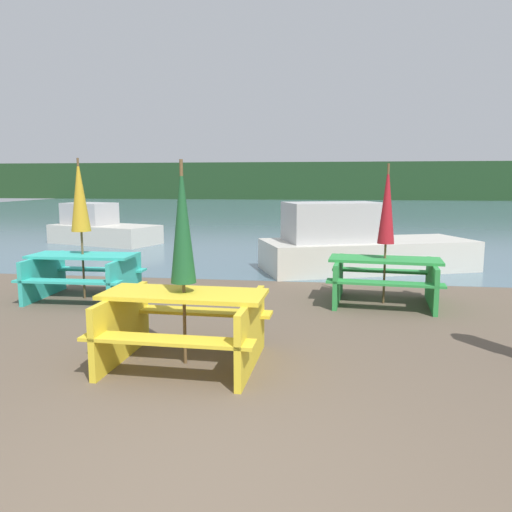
{
  "coord_description": "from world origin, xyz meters",
  "views": [
    {
      "loc": [
        0.84,
        -2.65,
        1.97
      ],
      "look_at": [
        -0.19,
        4.72,
        0.85
      ],
      "focal_mm": 35.0,
      "sensor_mm": 36.0,
      "label": 1
    }
  ],
  "objects_px": {
    "umbrella_darkgreen": "(182,223)",
    "umbrella_gold": "(80,196)",
    "umbrella_crimson": "(387,205)",
    "picnic_table_teal": "(84,272)",
    "picnic_table_green": "(384,276)",
    "boat": "(358,246)",
    "picnic_table_yellow": "(185,321)",
    "boat_second": "(101,229)"
  },
  "relations": [
    {
      "from": "picnic_table_yellow",
      "to": "umbrella_gold",
      "type": "xyz_separation_m",
      "value": [
        -2.54,
        2.72,
        1.26
      ]
    },
    {
      "from": "picnic_table_green",
      "to": "boat",
      "type": "distance_m",
      "value": 3.08
    },
    {
      "from": "picnic_table_teal",
      "to": "umbrella_crimson",
      "type": "bearing_deg",
      "value": 4.09
    },
    {
      "from": "umbrella_crimson",
      "to": "umbrella_darkgreen",
      "type": "relative_size",
      "value": 1.02
    },
    {
      "from": "picnic_table_green",
      "to": "boat",
      "type": "height_order",
      "value": "boat"
    },
    {
      "from": "umbrella_gold",
      "to": "boat",
      "type": "bearing_deg",
      "value": 35.85
    },
    {
      "from": "picnic_table_yellow",
      "to": "boat",
      "type": "bearing_deg",
      "value": 70.24
    },
    {
      "from": "picnic_table_yellow",
      "to": "umbrella_crimson",
      "type": "bearing_deg",
      "value": 51.51
    },
    {
      "from": "picnic_table_yellow",
      "to": "umbrella_darkgreen",
      "type": "distance_m",
      "value": 1.06
    },
    {
      "from": "picnic_table_green",
      "to": "boat",
      "type": "bearing_deg",
      "value": 94.35
    },
    {
      "from": "picnic_table_green",
      "to": "umbrella_gold",
      "type": "distance_m",
      "value": 5.15
    },
    {
      "from": "picnic_table_yellow",
      "to": "umbrella_darkgreen",
      "type": "relative_size",
      "value": 0.81
    },
    {
      "from": "picnic_table_yellow",
      "to": "umbrella_gold",
      "type": "distance_m",
      "value": 3.92
    },
    {
      "from": "picnic_table_yellow",
      "to": "picnic_table_green",
      "type": "distance_m",
      "value": 3.92
    },
    {
      "from": "picnic_table_green",
      "to": "boat_second",
      "type": "xyz_separation_m",
      "value": [
        -8.08,
        6.91,
        0.01
      ]
    },
    {
      "from": "picnic_table_green",
      "to": "boat_second",
      "type": "height_order",
      "value": "boat_second"
    },
    {
      "from": "picnic_table_yellow",
      "to": "picnic_table_teal",
      "type": "xyz_separation_m",
      "value": [
        -2.54,
        2.72,
        -0.02
      ]
    },
    {
      "from": "boat",
      "to": "picnic_table_teal",
      "type": "bearing_deg",
      "value": -164.58
    },
    {
      "from": "boat_second",
      "to": "picnic_table_green",
      "type": "bearing_deg",
      "value": -22.49
    },
    {
      "from": "picnic_table_teal",
      "to": "picnic_table_green",
      "type": "height_order",
      "value": "picnic_table_teal"
    },
    {
      "from": "picnic_table_teal",
      "to": "boat_second",
      "type": "relative_size",
      "value": 0.47
    },
    {
      "from": "umbrella_crimson",
      "to": "umbrella_darkgreen",
      "type": "xyz_separation_m",
      "value": [
        -2.44,
        -3.07,
        -0.07
      ]
    },
    {
      "from": "picnic_table_teal",
      "to": "umbrella_darkgreen",
      "type": "relative_size",
      "value": 0.8
    },
    {
      "from": "picnic_table_yellow",
      "to": "boat",
      "type": "height_order",
      "value": "boat"
    },
    {
      "from": "umbrella_gold",
      "to": "umbrella_darkgreen",
      "type": "bearing_deg",
      "value": -46.93
    },
    {
      "from": "umbrella_darkgreen",
      "to": "umbrella_crimson",
      "type": "bearing_deg",
      "value": 51.51
    },
    {
      "from": "umbrella_crimson",
      "to": "boat_second",
      "type": "distance_m",
      "value": 10.69
    },
    {
      "from": "umbrella_darkgreen",
      "to": "umbrella_gold",
      "type": "distance_m",
      "value": 3.72
    },
    {
      "from": "picnic_table_yellow",
      "to": "umbrella_gold",
      "type": "height_order",
      "value": "umbrella_gold"
    },
    {
      "from": "picnic_table_teal",
      "to": "umbrella_crimson",
      "type": "height_order",
      "value": "umbrella_crimson"
    },
    {
      "from": "umbrella_crimson",
      "to": "boat",
      "type": "xyz_separation_m",
      "value": [
        -0.23,
        3.07,
        -1.05
      ]
    },
    {
      "from": "picnic_table_teal",
      "to": "boat",
      "type": "distance_m",
      "value": 5.86
    },
    {
      "from": "umbrella_crimson",
      "to": "boat",
      "type": "distance_m",
      "value": 3.26
    },
    {
      "from": "picnic_table_teal",
      "to": "picnic_table_green",
      "type": "xyz_separation_m",
      "value": [
        4.98,
        0.36,
        -0.0
      ]
    },
    {
      "from": "picnic_table_green",
      "to": "boat",
      "type": "xyz_separation_m",
      "value": [
        -0.23,
        3.07,
        0.09
      ]
    },
    {
      "from": "umbrella_darkgreen",
      "to": "boat",
      "type": "distance_m",
      "value": 6.6
    },
    {
      "from": "boat",
      "to": "boat_second",
      "type": "distance_m",
      "value": 8.73
    },
    {
      "from": "picnic_table_green",
      "to": "umbrella_darkgreen",
      "type": "distance_m",
      "value": 4.07
    },
    {
      "from": "picnic_table_green",
      "to": "umbrella_darkgreen",
      "type": "bearing_deg",
      "value": -128.49
    },
    {
      "from": "picnic_table_teal",
      "to": "umbrella_darkgreen",
      "type": "height_order",
      "value": "umbrella_darkgreen"
    },
    {
      "from": "picnic_table_yellow",
      "to": "umbrella_crimson",
      "type": "distance_m",
      "value": 4.08
    },
    {
      "from": "picnic_table_teal",
      "to": "picnic_table_green",
      "type": "distance_m",
      "value": 4.99
    }
  ]
}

